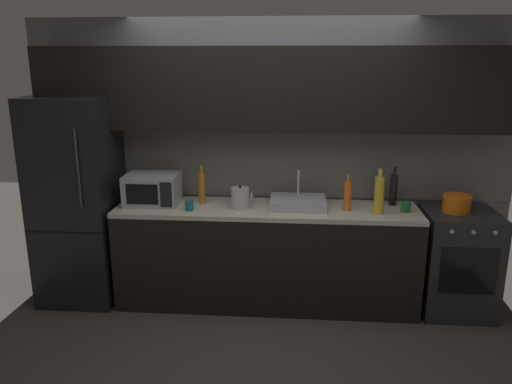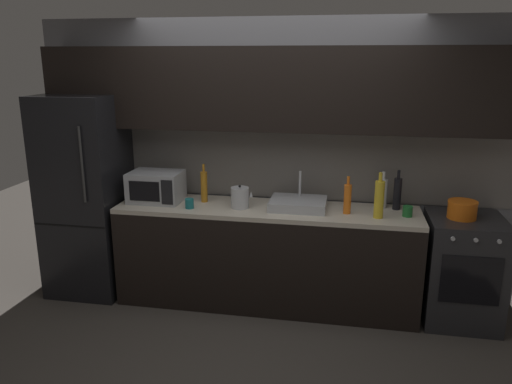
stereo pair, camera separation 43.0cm
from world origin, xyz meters
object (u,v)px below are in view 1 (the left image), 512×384
microwave (152,189)px  mug_green (406,207)px  wine_bottle_orange (348,196)px  mug_teal (189,205)px  refrigerator (78,200)px  oven_range (456,261)px  wine_bottle_amber (202,188)px  wine_bottle_white (379,189)px  wine_bottle_dark (393,189)px  kettle (240,198)px  wine_bottle_yellow (379,195)px  cooking_pot (457,203)px

microwave → mug_green: bearing=-1.3°
wine_bottle_orange → mug_teal: bearing=-175.5°
refrigerator → mug_green: bearing=-0.7°
oven_range → wine_bottle_amber: wine_bottle_amber is taller
oven_range → microwave: bearing=179.6°
wine_bottle_amber → mug_green: wine_bottle_amber is taller
wine_bottle_orange → mug_green: size_ratio=3.57×
wine_bottle_white → wine_bottle_amber: 1.57m
oven_range → wine_bottle_dark: size_ratio=2.63×
wine_bottle_white → refrigerator: bearing=-175.9°
wine_bottle_white → wine_bottle_dark: bearing=-15.4°
kettle → mug_teal: kettle is taller
oven_range → wine_bottle_yellow: size_ratio=2.40×
refrigerator → microwave: (0.68, 0.02, 0.11)m
kettle → mug_teal: bearing=-167.1°
wine_bottle_dark → wine_bottle_amber: bearing=-177.3°
wine_bottle_yellow → wine_bottle_amber: 1.53m
kettle → wine_bottle_dark: 1.34m
microwave → wine_bottle_white: size_ratio=1.44×
wine_bottle_dark → cooking_pot: bearing=-17.5°
oven_range → mug_teal: 2.36m
oven_range → mug_green: (-0.48, -0.03, 0.49)m
oven_range → mug_teal: size_ratio=10.57×
microwave → wine_bottle_orange: wine_bottle_orange is taller
wine_bottle_yellow → mug_teal: bearing=-178.8°
microwave → kettle: (0.79, -0.06, -0.04)m
microwave → wine_bottle_dark: 2.12m
wine_bottle_white → wine_bottle_amber: (-1.56, -0.11, 0.01)m
wine_bottle_amber → wine_bottle_orange: bearing=-5.2°
wine_bottle_orange → wine_bottle_white: wine_bottle_white is taller
wine_bottle_dark → oven_range: bearing=-16.1°
refrigerator → mug_green: refrigerator is taller
wine_bottle_orange → wine_bottle_yellow: 0.26m
oven_range → wine_bottle_yellow: 0.94m
wine_bottle_yellow → mug_green: bearing=17.8°
refrigerator → mug_green: (2.87, -0.03, 0.02)m
wine_bottle_amber → oven_range: bearing=-2.0°
refrigerator → mug_teal: bearing=-7.7°
wine_bottle_white → cooking_pot: (0.62, -0.19, -0.06)m
mug_green → wine_bottle_yellow: bearing=-162.2°
microwave → cooking_pot: bearing=-0.4°
microwave → kettle: size_ratio=2.25×
wine_bottle_white → kettle: bearing=-169.0°
wine_bottle_orange → cooking_pot: 0.92m
kettle → wine_bottle_orange: bearing=0.4°
kettle → wine_bottle_white: 1.23m
oven_range → microwave: microwave is taller
wine_bottle_yellow → wine_bottle_dark: bearing=58.2°
wine_bottle_amber → mug_green: bearing=-3.6°
cooking_pot → mug_teal: bearing=-176.4°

